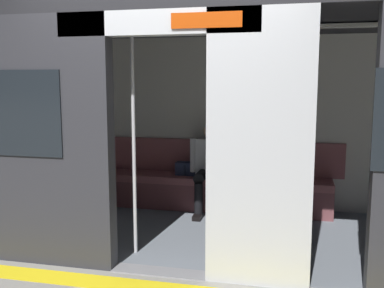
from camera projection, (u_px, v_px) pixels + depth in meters
ground_plane at (160, 272)px, 3.91m from camera, size 60.00×60.00×0.00m
platform_edge_strip at (149, 287)px, 3.62m from camera, size 8.00×0.24×0.01m
train_car at (183, 95)px, 4.73m from camera, size 6.40×2.48×2.36m
bench_seat at (204, 184)px, 5.76m from camera, size 3.22×0.44×0.44m
person_seated at (210, 161)px, 5.65m from camera, size 0.55×0.67×1.17m
handbag at (186, 169)px, 5.85m from camera, size 0.26×0.15×0.17m
book at (239, 176)px, 5.70m from camera, size 0.23×0.26×0.03m
grab_pole_door at (134, 141)px, 4.21m from camera, size 0.04×0.04×2.22m
grab_pole_far at (210, 143)px, 4.07m from camera, size 0.04×0.04×2.22m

